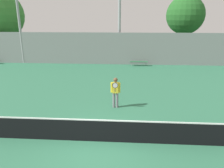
{
  "coord_description": "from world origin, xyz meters",
  "views": [
    {
      "loc": [
        1.12,
        -7.69,
        4.81
      ],
      "look_at": [
        0.27,
        4.73,
        0.98
      ],
      "focal_mm": 35.0,
      "sensor_mm": 36.0,
      "label": 1
    }
  ],
  "objects_px": {
    "light_pole_far_right": "(119,17)",
    "tree_green_broad": "(185,15)",
    "tennis_player": "(116,91)",
    "light_pole_near_left": "(17,4)",
    "tennis_net": "(97,130)",
    "bench_courtside_near": "(139,62)"
  },
  "relations": [
    {
      "from": "tennis_player",
      "to": "tree_green_broad",
      "type": "distance_m",
      "value": 17.81
    },
    {
      "from": "bench_courtside_near",
      "to": "light_pole_near_left",
      "type": "bearing_deg",
      "value": 176.71
    },
    {
      "from": "tennis_net",
      "to": "light_pole_near_left",
      "type": "distance_m",
      "value": 19.07
    },
    {
      "from": "light_pole_near_left",
      "to": "tree_green_broad",
      "type": "distance_m",
      "value": 18.41
    },
    {
      "from": "tennis_net",
      "to": "bench_courtside_near",
      "type": "height_order",
      "value": "tennis_net"
    },
    {
      "from": "tennis_player",
      "to": "bench_courtside_near",
      "type": "distance_m",
      "value": 11.1
    },
    {
      "from": "tree_green_broad",
      "to": "light_pole_far_right",
      "type": "bearing_deg",
      "value": -153.42
    },
    {
      "from": "bench_courtside_near",
      "to": "light_pole_far_right",
      "type": "xyz_separation_m",
      "value": [
        -2.08,
        1.07,
        4.4
      ]
    },
    {
      "from": "tennis_player",
      "to": "light_pole_near_left",
      "type": "height_order",
      "value": "light_pole_near_left"
    },
    {
      "from": "light_pole_near_left",
      "to": "light_pole_far_right",
      "type": "distance_m",
      "value": 10.49
    },
    {
      "from": "light_pole_near_left",
      "to": "light_pole_far_right",
      "type": "relative_size",
      "value": 1.24
    },
    {
      "from": "bench_courtside_near",
      "to": "light_pole_near_left",
      "type": "distance_m",
      "value": 13.72
    },
    {
      "from": "tennis_net",
      "to": "tennis_player",
      "type": "height_order",
      "value": "tennis_player"
    },
    {
      "from": "light_pole_far_right",
      "to": "tree_green_broad",
      "type": "xyz_separation_m",
      "value": [
        7.5,
        3.75,
        0.18
      ]
    },
    {
      "from": "tennis_net",
      "to": "tennis_player",
      "type": "bearing_deg",
      "value": 81.19
    },
    {
      "from": "tree_green_broad",
      "to": "tennis_net",
      "type": "bearing_deg",
      "value": -112.02
    },
    {
      "from": "tennis_net",
      "to": "tennis_player",
      "type": "xyz_separation_m",
      "value": [
        0.55,
        3.53,
        0.47
      ]
    },
    {
      "from": "tennis_player",
      "to": "light_pole_near_left",
      "type": "xyz_separation_m",
      "value": [
        -10.66,
        11.65,
        5.07
      ]
    },
    {
      "from": "tennis_player",
      "to": "tennis_net",
      "type": "bearing_deg",
      "value": -96.64
    },
    {
      "from": "tennis_net",
      "to": "tree_green_broad",
      "type": "xyz_separation_m",
      "value": [
        7.8,
        19.29,
        4.51
      ]
    },
    {
      "from": "light_pole_far_right",
      "to": "tennis_player",
      "type": "bearing_deg",
      "value": -88.8
    },
    {
      "from": "bench_courtside_near",
      "to": "tree_green_broad",
      "type": "relative_size",
      "value": 0.25
    }
  ]
}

